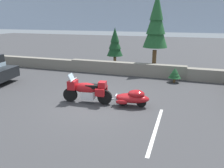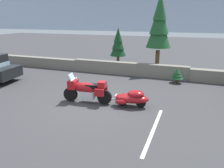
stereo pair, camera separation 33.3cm
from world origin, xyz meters
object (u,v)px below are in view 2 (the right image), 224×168
Objects in this scene: touring_motorcycle at (87,90)px; car_shaped_trailer at (132,98)px; pine_tree_tall at (159,23)px; pine_tree_secondary at (118,43)px.

touring_motorcycle is 1.04× the size of car_shaped_trailer.
pine_tree_secondary is (-3.02, 0.22, -1.50)m from pine_tree_tall.
touring_motorcycle is 2.09m from car_shaped_trailer.
touring_motorcycle is 0.75× the size of pine_tree_secondary.
pine_tree_tall is 1.77× the size of pine_tree_secondary.
pine_tree_tall is (-0.06, 6.86, 3.02)m from car_shaped_trailer.
touring_motorcycle is at bearing -105.80° from pine_tree_tall.
pine_tree_secondary is at bearing 175.90° from pine_tree_tall.
pine_tree_secondary reaches higher than touring_motorcycle.
pine_tree_secondary is (-1.01, 7.31, 1.31)m from touring_motorcycle.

